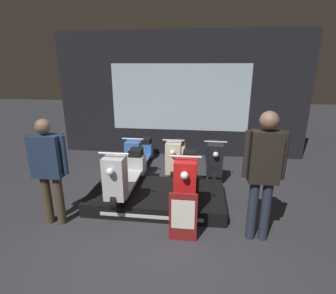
{
  "coord_description": "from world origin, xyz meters",
  "views": [
    {
      "loc": [
        0.57,
        -2.66,
        2.35
      ],
      "look_at": [
        -0.06,
        2.27,
        0.8
      ],
      "focal_mm": 28.0,
      "sensor_mm": 36.0,
      "label": 1
    }
  ],
  "objects": [
    {
      "name": "ground_plane",
      "position": [
        0.0,
        0.0,
        0.0
      ],
      "size": [
        30.0,
        30.0,
        0.0
      ],
      "primitive_type": "plane",
      "color": "#2D2D33"
    },
    {
      "name": "shop_wall_back",
      "position": [
        0.0,
        4.21,
        1.6
      ],
      "size": [
        6.48,
        0.09,
        3.2
      ],
      "color": "black",
      "rests_on": "ground_plane"
    },
    {
      "name": "display_platform",
      "position": [
        -0.14,
        1.45,
        0.12
      ],
      "size": [
        2.33,
        1.26,
        0.24
      ],
      "color": "black",
      "rests_on": "ground_plane"
    },
    {
      "name": "scooter_display_left",
      "position": [
        -0.67,
        1.4,
        0.58
      ],
      "size": [
        0.45,
        1.72,
        0.91
      ],
      "color": "black",
      "rests_on": "display_platform"
    },
    {
      "name": "scooter_display_right",
      "position": [
        0.38,
        1.4,
        0.58
      ],
      "size": [
        0.45,
        1.72,
        0.91
      ],
      "color": "black",
      "rests_on": "display_platform"
    },
    {
      "name": "scooter_backrow_0",
      "position": [
        -0.82,
        3.04,
        0.35
      ],
      "size": [
        0.45,
        1.72,
        0.91
      ],
      "color": "black",
      "rests_on": "ground_plane"
    },
    {
      "name": "scooter_backrow_1",
      "position": [
        0.03,
        3.04,
        0.35
      ],
      "size": [
        0.45,
        1.72,
        0.91
      ],
      "color": "black",
      "rests_on": "ground_plane"
    },
    {
      "name": "scooter_backrow_2",
      "position": [
        0.89,
        3.04,
        0.35
      ],
      "size": [
        0.45,
        1.72,
        0.91
      ],
      "color": "black",
      "rests_on": "ground_plane"
    },
    {
      "name": "person_left_browsing",
      "position": [
        -1.61,
        0.65,
        0.97
      ],
      "size": [
        0.6,
        0.25,
        1.65
      ],
      "color": "#473828",
      "rests_on": "ground_plane"
    },
    {
      "name": "person_right_browsing",
      "position": [
        1.41,
        0.65,
        1.07
      ],
      "size": [
        0.55,
        0.24,
        1.82
      ],
      "color": "#232838",
      "rests_on": "ground_plane"
    },
    {
      "name": "price_sign_board",
      "position": [
        0.38,
        0.47,
        0.37
      ],
      "size": [
        0.39,
        0.04,
        0.72
      ],
      "color": "maroon",
      "rests_on": "ground_plane"
    }
  ]
}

